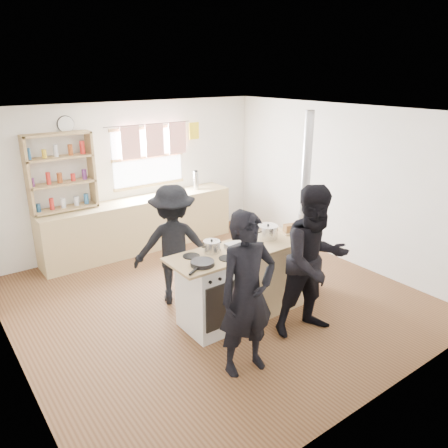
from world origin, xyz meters
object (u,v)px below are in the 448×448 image
at_px(cooking_island, 248,280).
at_px(stockpot_stove, 212,247).
at_px(skillet_greens, 202,263).
at_px(stockpot_counter, 268,232).
at_px(roast_tray, 242,246).
at_px(person_near_left, 247,294).
at_px(person_near_right, 315,262).
at_px(flue_heater, 302,246).
at_px(person_far, 173,245).
at_px(thermos, 196,180).
at_px(bread_board, 292,229).

xyz_separation_m(cooking_island, stockpot_stove, (-0.48, 0.11, 0.54)).
distance_m(skillet_greens, stockpot_counter, 1.15).
distance_m(roast_tray, stockpot_stove, 0.38).
bearing_deg(stockpot_stove, cooking_island, -12.52).
relative_size(person_near_left, person_near_right, 0.96).
height_order(stockpot_stove, flue_heater, flue_heater).
distance_m(stockpot_counter, person_near_left, 1.42).
distance_m(skillet_greens, person_far, 1.00).
distance_m(flue_heater, person_far, 1.80).
relative_size(cooking_island, person_near_right, 1.09).
height_order(thermos, flue_heater, flue_heater).
distance_m(stockpot_stove, flue_heater, 1.56).
relative_size(skillet_greens, stockpot_stove, 1.81).
height_order(flue_heater, person_near_right, flue_heater).
height_order(roast_tray, person_far, person_far).
relative_size(stockpot_counter, bread_board, 0.80).
xyz_separation_m(thermos, stockpot_counter, (-0.65, -2.71, -0.05)).
xyz_separation_m(cooking_island, roast_tray, (-0.13, -0.02, 0.50)).
bearing_deg(cooking_island, flue_heater, 5.21).
bearing_deg(stockpot_stove, skillet_greens, -140.72).
xyz_separation_m(stockpot_counter, bread_board, (0.40, -0.04, -0.04)).
bearing_deg(thermos, stockpot_stove, -119.26).
bearing_deg(person_near_left, bread_board, 37.64).
relative_size(cooking_island, stockpot_stove, 9.69).
bearing_deg(skillet_greens, stockpot_stove, 39.28).
bearing_deg(person_near_right, person_far, 132.93).
height_order(flue_heater, person_near_left, flue_heater).
xyz_separation_m(thermos, bread_board, (-0.25, -2.75, -0.09)).
xyz_separation_m(thermos, flue_heater, (0.03, -2.68, -0.42)).
distance_m(thermos, person_near_left, 4.02).
relative_size(thermos, cooking_island, 0.17).
bearing_deg(person_far, person_near_right, 145.17).
xyz_separation_m(person_near_left, person_near_right, (1.07, 0.10, 0.04)).
distance_m(cooking_island, person_near_left, 1.19).
xyz_separation_m(bread_board, person_near_left, (-1.48, -0.88, -0.11)).
distance_m(cooking_island, bread_board, 0.91).
height_order(thermos, person_near_right, person_near_right).
bearing_deg(flue_heater, stockpot_counter, -176.85).
height_order(stockpot_stove, stockpot_counter, stockpot_counter).
bearing_deg(cooking_island, skillet_greens, -170.42).
distance_m(cooking_island, person_near_right, 0.94).
bearing_deg(stockpot_counter, skillet_greens, -170.57).
bearing_deg(person_far, stockpot_stove, 123.07).
xyz_separation_m(stockpot_stove, bread_board, (1.24, -0.09, -0.02)).
relative_size(thermos, person_far, 0.21).
bearing_deg(thermos, bread_board, -95.23).
relative_size(flue_heater, person_near_right, 1.38).
height_order(cooking_island, flue_heater, flue_heater).
relative_size(stockpot_counter, person_far, 0.16).
bearing_deg(flue_heater, thermos, 90.65).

